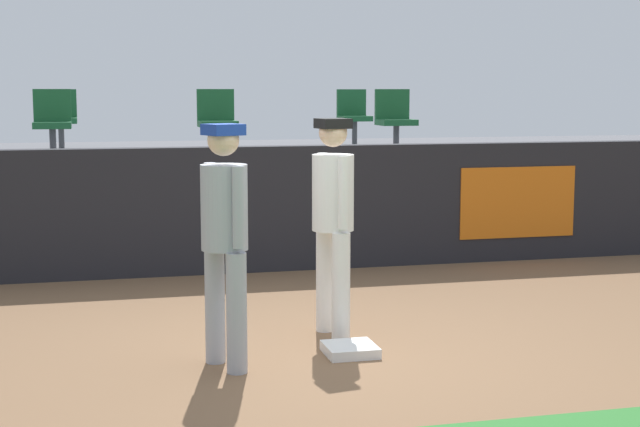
{
  "coord_description": "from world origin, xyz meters",
  "views": [
    {
      "loc": [
        -1.73,
        -6.96,
        2.08
      ],
      "look_at": [
        0.22,
        0.97,
        1.0
      ],
      "focal_mm": 52.53,
      "sensor_mm": 36.0,
      "label": 1
    }
  ],
  "objects_px": {
    "seat_back_left": "(61,115)",
    "seat_back_right": "(353,114)",
    "first_base": "(350,350)",
    "seat_front_left": "(52,119)",
    "player_runner_visitor": "(224,228)",
    "seat_front_center": "(217,118)",
    "seat_front_right": "(395,117)",
    "player_fielder_home": "(333,211)"
  },
  "relations": [
    {
      "from": "player_runner_visitor",
      "to": "seat_back_right",
      "type": "relative_size",
      "value": 2.18
    },
    {
      "from": "seat_front_left",
      "to": "seat_back_left",
      "type": "xyz_separation_m",
      "value": [
        0.05,
        1.8,
        -0.0
      ]
    },
    {
      "from": "player_runner_visitor",
      "to": "seat_front_left",
      "type": "distance_m",
      "value": 5.38
    },
    {
      "from": "seat_front_right",
      "to": "seat_front_left",
      "type": "bearing_deg",
      "value": -180.0
    },
    {
      "from": "seat_front_left",
      "to": "player_fielder_home",
      "type": "bearing_deg",
      "value": -61.52
    },
    {
      "from": "seat_back_right",
      "to": "seat_back_left",
      "type": "distance_m",
      "value": 4.31
    },
    {
      "from": "seat_front_right",
      "to": "seat_back_left",
      "type": "distance_m",
      "value": 4.73
    },
    {
      "from": "player_runner_visitor",
      "to": "seat_front_center",
      "type": "height_order",
      "value": "seat_front_center"
    },
    {
      "from": "first_base",
      "to": "seat_back_left",
      "type": "distance_m",
      "value": 7.43
    },
    {
      "from": "seat_front_right",
      "to": "seat_back_right",
      "type": "distance_m",
      "value": 1.8
    },
    {
      "from": "seat_back_left",
      "to": "seat_back_right",
      "type": "bearing_deg",
      "value": 0.0
    },
    {
      "from": "first_base",
      "to": "seat_front_center",
      "type": "distance_m",
      "value": 5.34
    },
    {
      "from": "seat_back_right",
      "to": "player_fielder_home",
      "type": "bearing_deg",
      "value": -107.34
    },
    {
      "from": "seat_back_left",
      "to": "player_fielder_home",
      "type": "bearing_deg",
      "value": -69.3
    },
    {
      "from": "first_base",
      "to": "seat_front_right",
      "type": "xyz_separation_m",
      "value": [
        2.03,
        5.05,
        1.69
      ]
    },
    {
      "from": "seat_front_right",
      "to": "seat_back_left",
      "type": "bearing_deg",
      "value": 157.62
    },
    {
      "from": "player_runner_visitor",
      "to": "seat_front_center",
      "type": "distance_m",
      "value": 5.24
    },
    {
      "from": "seat_front_center",
      "to": "seat_back_left",
      "type": "relative_size",
      "value": 1.0
    },
    {
      "from": "player_fielder_home",
      "to": "seat_front_right",
      "type": "relative_size",
      "value": 2.2
    },
    {
      "from": "player_fielder_home",
      "to": "seat_back_left",
      "type": "relative_size",
      "value": 2.2
    },
    {
      "from": "first_base",
      "to": "player_runner_visitor",
      "type": "height_order",
      "value": "player_runner_visitor"
    },
    {
      "from": "player_fielder_home",
      "to": "player_runner_visitor",
      "type": "relative_size",
      "value": 1.01
    },
    {
      "from": "player_runner_visitor",
      "to": "seat_back_left",
      "type": "height_order",
      "value": "seat_back_left"
    },
    {
      "from": "first_base",
      "to": "seat_back_right",
      "type": "xyz_separation_m",
      "value": [
        1.96,
        6.85,
        1.69
      ]
    },
    {
      "from": "first_base",
      "to": "seat_front_left",
      "type": "bearing_deg",
      "value": 115.36
    },
    {
      "from": "seat_back_right",
      "to": "seat_front_center",
      "type": "bearing_deg",
      "value": -142.29
    },
    {
      "from": "player_runner_visitor",
      "to": "seat_front_right",
      "type": "distance_m",
      "value": 6.02
    },
    {
      "from": "player_fielder_home",
      "to": "seat_back_left",
      "type": "bearing_deg",
      "value": -169.0
    },
    {
      "from": "first_base",
      "to": "seat_front_center",
      "type": "height_order",
      "value": "seat_front_center"
    },
    {
      "from": "first_base",
      "to": "seat_front_left",
      "type": "distance_m",
      "value": 5.84
    },
    {
      "from": "player_fielder_home",
      "to": "seat_back_right",
      "type": "xyz_separation_m",
      "value": [
        1.95,
        6.24,
        0.66
      ]
    },
    {
      "from": "player_fielder_home",
      "to": "seat_back_right",
      "type": "height_order",
      "value": "seat_back_right"
    },
    {
      "from": "seat_front_right",
      "to": "seat_back_right",
      "type": "height_order",
      "value": "same"
    },
    {
      "from": "seat_front_right",
      "to": "player_fielder_home",
      "type": "bearing_deg",
      "value": -114.39
    },
    {
      "from": "seat_front_center",
      "to": "seat_back_left",
      "type": "xyz_separation_m",
      "value": [
        -1.98,
        1.8,
        -0.0
      ]
    },
    {
      "from": "player_fielder_home",
      "to": "first_base",
      "type": "bearing_deg",
      "value": -11.21
    },
    {
      "from": "player_runner_visitor",
      "to": "seat_front_center",
      "type": "bearing_deg",
      "value": 151.56
    },
    {
      "from": "player_fielder_home",
      "to": "seat_back_right",
      "type": "relative_size",
      "value": 2.2
    },
    {
      "from": "first_base",
      "to": "player_fielder_home",
      "type": "bearing_deg",
      "value": 88.48
    },
    {
      "from": "first_base",
      "to": "player_runner_visitor",
      "type": "relative_size",
      "value": 0.22
    },
    {
      "from": "seat_back_right",
      "to": "seat_front_center",
      "type": "distance_m",
      "value": 2.94
    },
    {
      "from": "seat_front_left",
      "to": "first_base",
      "type": "bearing_deg",
      "value": -64.64
    }
  ]
}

